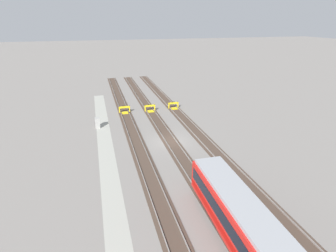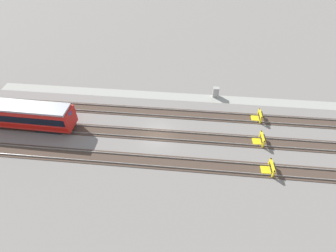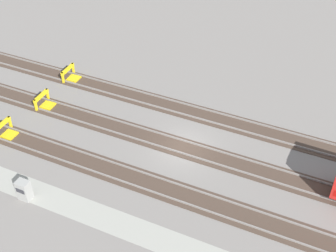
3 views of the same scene
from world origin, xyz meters
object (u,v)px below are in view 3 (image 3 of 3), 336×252
Objects in this scene: bumper_stop_nearest_track at (5,130)px; bumper_stop_near_inner_track at (44,101)px; electrical_cabinet at (24,190)px; bumper_stop_middle_track at (70,74)px.

bumper_stop_nearest_track is 4.64m from bumper_stop_near_inner_track.
electrical_cabinet reaches higher than bumper_stop_nearest_track.
bumper_stop_nearest_track and bumper_stop_middle_track have the same top height.
bumper_stop_middle_track is at bearing 89.68° from bumper_stop_nearest_track.
bumper_stop_near_inner_track is 10.95m from electrical_cabinet.
bumper_stop_near_inner_track is 1.25× the size of electrical_cabinet.
electrical_cabinet is (5.84, -4.90, 0.29)m from bumper_stop_nearest_track.
bumper_stop_near_inner_track is at bearing -85.33° from bumper_stop_middle_track.
bumper_stop_middle_track is at bearing 94.67° from bumper_stop_near_inner_track.
bumper_stop_nearest_track and bumper_stop_near_inner_track have the same top height.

